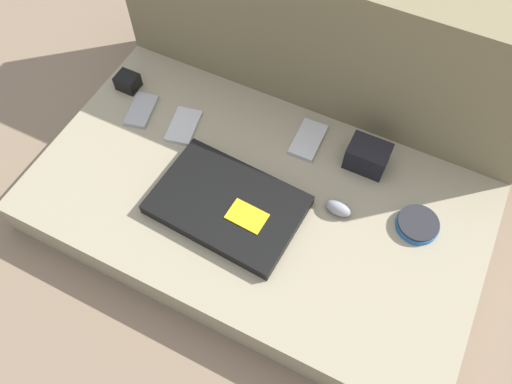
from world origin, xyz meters
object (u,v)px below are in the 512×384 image
at_px(phone_black, 141,110).
at_px(charger_brick, 128,82).
at_px(speaker_puck, 418,224).
at_px(phone_small, 184,126).
at_px(camera_pouch, 368,156).
at_px(laptop, 228,205).
at_px(phone_silver, 308,140).
at_px(computer_mouse, 338,208).

relative_size(phone_black, charger_brick, 2.11).
bearing_deg(speaker_puck, phone_small, 178.88).
relative_size(camera_pouch, charger_brick, 1.72).
relative_size(laptop, phone_black, 2.91).
height_order(laptop, charger_brick, charger_brick).
xyz_separation_m(speaker_puck, camera_pouch, (-0.17, 0.12, 0.02)).
relative_size(laptop, phone_silver, 2.90).
bearing_deg(computer_mouse, phone_small, 177.55).
distance_m(laptop, speaker_puck, 0.45).
relative_size(computer_mouse, camera_pouch, 0.67).
xyz_separation_m(camera_pouch, charger_brick, (-0.69, -0.05, -0.01)).
xyz_separation_m(phone_black, charger_brick, (-0.08, 0.06, 0.02)).
xyz_separation_m(speaker_puck, phone_black, (-0.78, 0.01, -0.01)).
xyz_separation_m(phone_silver, charger_brick, (-0.53, -0.05, 0.02)).
height_order(laptop, phone_small, laptop).
distance_m(laptop, computer_mouse, 0.26).
relative_size(laptop, phone_small, 2.83).
height_order(speaker_puck, charger_brick, charger_brick).
relative_size(phone_black, phone_small, 0.97).
distance_m(computer_mouse, camera_pouch, 0.16).
relative_size(laptop, camera_pouch, 3.57).
distance_m(phone_black, phone_small, 0.13).
bearing_deg(phone_silver, phone_small, -163.88).
relative_size(laptop, speaker_puck, 3.59).
bearing_deg(laptop, phone_black, 159.01).
bearing_deg(camera_pouch, charger_brick, -175.96).
bearing_deg(phone_black, speaker_puck, -13.30).
height_order(phone_black, camera_pouch, camera_pouch).
distance_m(speaker_puck, camera_pouch, 0.21).
relative_size(computer_mouse, charger_brick, 1.16).
bearing_deg(camera_pouch, phone_black, -169.88).
relative_size(computer_mouse, phone_black, 0.55).
height_order(computer_mouse, phone_silver, computer_mouse).
height_order(phone_silver, charger_brick, charger_brick).
bearing_deg(phone_black, charger_brick, 130.77).
bearing_deg(computer_mouse, phone_silver, 136.97).
bearing_deg(phone_silver, laptop, -110.94).
relative_size(phone_small, camera_pouch, 1.26).
xyz_separation_m(phone_small, charger_brick, (-0.21, 0.05, 0.02)).
distance_m(speaker_puck, phone_small, 0.65).
bearing_deg(phone_small, laptop, -48.16).
bearing_deg(laptop, speaker_puck, 23.59).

